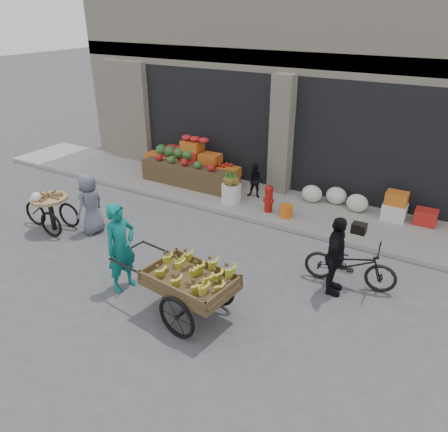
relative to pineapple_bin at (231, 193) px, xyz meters
The scene contains 15 objects.
ground 3.70m from the pineapple_bin, 78.23° to the right, with size 80.00×80.00×0.00m, color #424244.
sidewalk 0.95m from the pineapple_bin, 33.69° to the left, with size 18.00×2.20×0.12m, color gray.
building 5.41m from the pineapple_bin, 80.40° to the left, with size 14.00×6.45×7.00m.
fruit_display 1.92m from the pineapple_bin, 155.76° to the left, with size 3.10×1.12×1.24m.
pineapple_bin is the anchor object (origin of this frame).
fire_hydrant 1.11m from the pineapple_bin, ahead, with size 0.22×0.22×0.71m.
orange_bucket 1.61m from the pineapple_bin, ahead, with size 0.32×0.32×0.30m, color orange.
right_bay_goods 3.54m from the pineapple_bin, 18.10° to the left, with size 3.35×0.60×0.70m.
seated_person 0.75m from the pineapple_bin, 56.31° to the left, with size 0.45×0.35×0.93m, color black.
banana_cart 4.62m from the pineapple_bin, 69.75° to the right, with size 2.63×1.32×1.06m.
vendor_woman 4.28m from the pineapple_bin, 88.93° to the right, with size 0.63×0.41×1.73m, color #0D6965.
tricycle_cart 4.47m from the pineapple_bin, 132.21° to the right, with size 1.44×0.89×0.95m.
vendor_grey 3.60m from the pineapple_bin, 125.66° to the right, with size 0.70×0.46×1.44m, color slate.
bicycle 4.23m from the pineapple_bin, 28.56° to the right, with size 0.60×1.72×0.90m, color black.
cyclist 4.28m from the pineapple_bin, 34.57° to the right, with size 0.90×0.37×1.54m, color black.
Camera 1 is at (4.43, -5.65, 4.85)m, focal length 35.00 mm.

